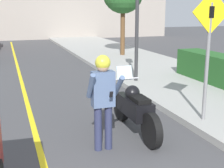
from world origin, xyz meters
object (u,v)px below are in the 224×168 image
at_px(crossing_sign, 209,44).
at_px(traffic_light, 138,5).
at_px(motorcycle, 135,109).
at_px(person_biker, 103,93).

height_order(crossing_sign, traffic_light, traffic_light).
distance_m(crossing_sign, traffic_light, 4.19).
xyz_separation_m(motorcycle, person_biker, (-0.88, -0.60, 0.58)).
height_order(motorcycle, traffic_light, traffic_light).
bearing_deg(traffic_light, motorcycle, -113.72).
bearing_deg(person_biker, traffic_light, 60.12).
bearing_deg(crossing_sign, person_biker, -170.08).
bearing_deg(traffic_light, crossing_sign, -91.80).
xyz_separation_m(motorcycle, traffic_light, (1.73, 3.94, 2.19)).
relative_size(person_biker, traffic_light, 0.48).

